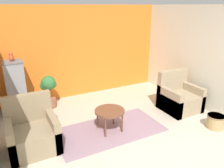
# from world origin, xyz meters

# --- Properties ---
(ground_plane) EXTENTS (20.00, 20.00, 0.00)m
(ground_plane) POSITION_xyz_m (0.00, 0.00, 0.00)
(ground_plane) COLOR beige
(ground_plane) RESTS_ON ground
(wall_back_accent) EXTENTS (4.64, 0.06, 2.43)m
(wall_back_accent) POSITION_xyz_m (0.00, 3.51, 1.22)
(wall_back_accent) COLOR orange
(wall_back_accent) RESTS_ON ground_plane
(wall_right) EXTENTS (0.06, 3.48, 2.43)m
(wall_right) POSITION_xyz_m (2.29, 1.74, 1.22)
(wall_right) COLOR beige
(wall_right) RESTS_ON ground_plane
(area_rug) EXTENTS (2.16, 1.12, 0.01)m
(area_rug) POSITION_xyz_m (-0.24, 1.38, 0.01)
(area_rug) COLOR gray
(area_rug) RESTS_ON ground_plane
(coffee_table) EXTENTS (0.59, 0.59, 0.46)m
(coffee_table) POSITION_xyz_m (-0.24, 1.38, 0.41)
(coffee_table) COLOR brown
(coffee_table) RESTS_ON ground_plane
(armchair_left) EXTENTS (0.83, 0.79, 0.93)m
(armchair_left) POSITION_xyz_m (-1.70, 1.50, 0.29)
(armchair_left) COLOR #8E7A5B
(armchair_left) RESTS_ON ground_plane
(armchair_right) EXTENTS (0.83, 0.79, 0.93)m
(armchair_right) POSITION_xyz_m (1.69, 1.47, 0.29)
(armchair_right) COLOR #9E896B
(armchair_right) RESTS_ON ground_plane
(birdcage) EXTENTS (0.58, 0.58, 1.25)m
(birdcage) POSITION_xyz_m (-1.78, 3.07, 0.58)
(birdcage) COLOR slate
(birdcage) RESTS_ON ground_plane
(parrot) EXTENTS (0.10, 0.18, 0.22)m
(parrot) POSITION_xyz_m (-1.78, 3.08, 1.35)
(parrot) COLOR #D14C2D
(parrot) RESTS_ON birdcage
(potted_plant) EXTENTS (0.39, 0.35, 0.82)m
(potted_plant) POSITION_xyz_m (-1.06, 3.03, 0.50)
(potted_plant) COLOR brown
(potted_plant) RESTS_ON ground_plane
(wicker_basket) EXTENTS (0.36, 0.36, 0.28)m
(wicker_basket) POSITION_xyz_m (1.74, 0.46, 0.15)
(wicker_basket) COLOR tan
(wicker_basket) RESTS_ON ground_plane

